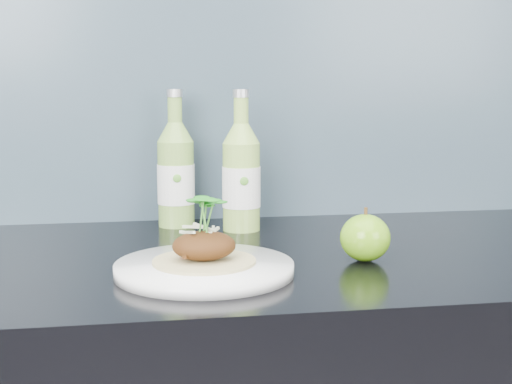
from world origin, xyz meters
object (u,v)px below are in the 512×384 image
(dinner_plate, at_px, (204,268))
(green_apple, at_px, (365,238))
(cider_bottle_right, at_px, (241,177))
(cider_bottle_left, at_px, (176,175))

(dinner_plate, bearing_deg, green_apple, 8.41)
(cider_bottle_right, bearing_deg, dinner_plate, -131.89)
(cider_bottle_right, bearing_deg, green_apple, -84.19)
(green_apple, xyz_separation_m, cider_bottle_right, (-0.14, 0.25, 0.06))
(cider_bottle_left, height_order, cider_bottle_right, same)
(green_apple, distance_m, cider_bottle_left, 0.40)
(dinner_plate, relative_size, cider_bottle_right, 1.06)
(dinner_plate, relative_size, green_apple, 2.70)
(dinner_plate, xyz_separation_m, cider_bottle_right, (0.09, 0.28, 0.08))
(green_apple, relative_size, cider_bottle_right, 0.39)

